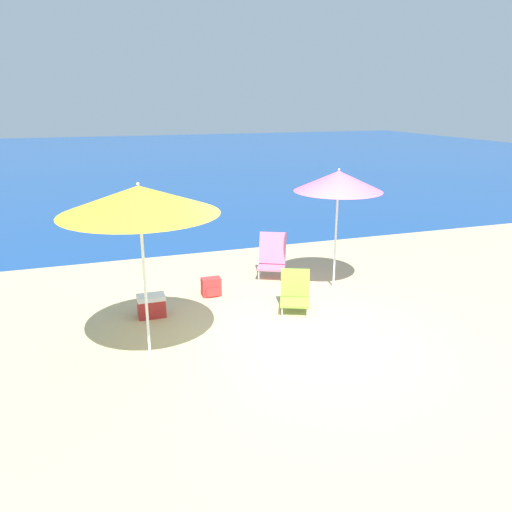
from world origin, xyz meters
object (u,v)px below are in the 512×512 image
Objects in this scene: beach_umbrella_pink at (338,181)px; backpack_red at (211,287)px; water_bottle at (284,295)px; cooler_box at (151,306)px; beach_chair_lime at (295,292)px; beach_chair_pink at (272,256)px; beach_umbrella_yellow at (139,200)px.

beach_umbrella_pink reaches higher than backpack_red.
backpack_red reaches higher than water_bottle.
water_bottle is at bearing -0.42° from cooler_box.
beach_chair_lime is at bearing -11.17° from cooler_box.
beach_chair_lime is 1.63m from beach_chair_pink.
beach_umbrella_yellow is at bearing -111.17° from beach_chair_pink.
beach_chair_pink is 1.95× the size of cooler_box.
beach_chair_pink is (-0.89, 0.88, -1.54)m from beach_umbrella_pink.
water_bottle is (-0.22, -1.18, -0.32)m from beach_chair_pink.
beach_umbrella_yellow is 5.39× the size of cooler_box.
beach_chair_lime is (-1.09, -0.74, -1.66)m from beach_umbrella_pink.
beach_chair_lime reaches higher than water_bottle.
beach_umbrella_pink is 2.19m from water_bottle.
backpack_red is (-2.25, 0.27, -1.79)m from beach_umbrella_pink.
backpack_red is (-1.36, -0.61, -0.25)m from beach_chair_pink.
beach_umbrella_yellow is 3.00m from backpack_red.
cooler_box is at bearing 81.44° from beach_umbrella_yellow.
water_bottle is (2.45, 1.27, -2.04)m from beach_umbrella_yellow.
beach_umbrella_pink is at bearing 57.11° from beach_chair_lime.
beach_chair_pink is 2.56× the size of backpack_red.
beach_umbrella_yellow is 1.08× the size of beach_umbrella_pink.
beach_chair_lime is 1.99× the size of backpack_red.
cooler_box is at bearing -168.18° from beach_chair_lime.
beach_umbrella_yellow reaches higher than beach_chair_lime.
beach_chair_pink reaches higher than backpack_red.
water_bottle is (-1.11, -0.30, -1.86)m from beach_umbrella_pink.
beach_chair_pink is 2.75m from cooler_box.
beach_chair_lime is 2.89× the size of water_bottle.
backpack_red is at bearing 173.14° from beach_umbrella_pink.
beach_umbrella_yellow reaches higher than beach_chair_pink.
beach_umbrella_yellow is 2.34m from cooler_box.
water_bottle is at bearing -74.41° from beach_chair_pink.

